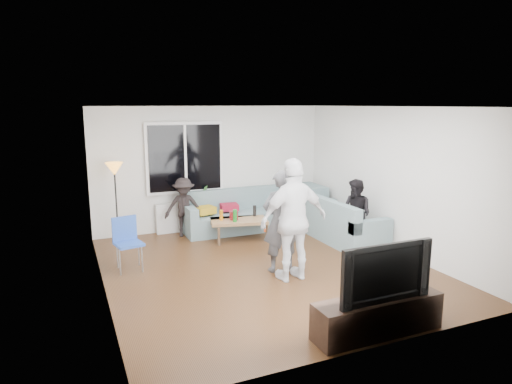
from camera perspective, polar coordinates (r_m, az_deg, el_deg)
name	(u,v)px	position (r m, az deg, el deg)	size (l,w,h in m)	color
floor	(265,269)	(7.56, 1.12, -9.60)	(5.00, 5.50, 0.04)	#56351C
ceiling	(265,105)	(7.08, 1.20, 10.83)	(5.00, 5.50, 0.04)	white
wall_back	(212,168)	(9.76, -5.59, 3.06)	(5.00, 0.04, 2.60)	silver
wall_front	(375,236)	(4.88, 14.76, -5.32)	(5.00, 0.04, 2.60)	silver
wall_left	(98,203)	(6.59, -19.22, -1.36)	(0.04, 5.50, 2.60)	silver
wall_right	(392,180)	(8.54, 16.75, 1.51)	(0.04, 5.50, 2.60)	silver
window_frame	(185,158)	(9.49, -8.93, 4.27)	(1.62, 0.06, 1.47)	white
window_glass	(185,158)	(9.45, -8.87, 4.25)	(1.50, 0.02, 1.35)	black
window_mullion	(185,158)	(9.44, -8.85, 4.24)	(0.05, 0.03, 1.35)	white
radiator	(187,217)	(9.67, -8.65, -3.07)	(1.30, 0.12, 0.62)	silver
potted_plant	(204,193)	(9.63, -6.56, -0.15)	(0.18, 0.15, 0.34)	#366C2B
vase	(181,199)	(9.53, -9.38, -0.87)	(0.16, 0.16, 0.17)	silver
sofa_back_section	(238,211)	(9.59, -2.26, -2.36)	(2.30, 0.85, 0.85)	slate
sofa_right_section	(342,219)	(9.05, 10.73, -3.36)	(0.85, 2.00, 0.85)	slate
sofa_corner	(302,204)	(10.23, 5.85, -1.56)	(0.85, 0.85, 0.85)	slate
cushion_yellow	(205,210)	(9.32, -6.45, -2.28)	(0.38, 0.32, 0.14)	gold
cushion_red	(229,207)	(9.56, -3.38, -1.88)	(0.36, 0.30, 0.13)	maroon
coffee_table	(239,229)	(9.03, -2.18, -4.68)	(1.10, 0.60, 0.40)	#A67F50
pitcher	(234,215)	(8.94, -2.81, -2.96)	(0.17, 0.17, 0.17)	maroon
side_chair	(129,245)	(7.57, -15.68, -6.39)	(0.40, 0.40, 0.86)	#284EAE
floor_lamp	(116,204)	(8.98, -17.15, -1.45)	(0.32, 0.32, 1.56)	#FF9C30
player_left	(280,221)	(7.18, 3.09, -3.71)	(0.60, 0.39, 1.64)	#46474A
player_right	(294,220)	(6.83, 4.79, -3.52)	(1.09, 0.46, 1.87)	silver
spectator_right	(356,214)	(8.64, 12.46, -2.66)	(0.62, 0.48, 1.28)	black
spectator_back	(184,207)	(9.24, -9.05, -1.90)	(0.77, 0.44, 1.20)	black
tv_console	(378,316)	(5.65, 15.04, -14.79)	(1.60, 0.40, 0.44)	#2F1F17
television	(380,270)	(5.43, 15.34, -9.42)	(1.19, 0.16, 0.69)	black
bottle_b	(235,216)	(8.78, -2.66, -2.99)	(0.08, 0.08, 0.24)	#167D21
bottle_e	(255,211)	(9.20, -0.17, -2.37)	(0.07, 0.07, 0.22)	black
bottle_a	(221,215)	(8.91, -4.39, -2.91)	(0.07, 0.07, 0.21)	orange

